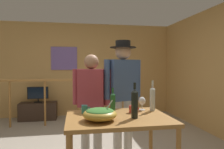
{
  "coord_description": "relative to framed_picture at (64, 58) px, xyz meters",
  "views": [
    {
      "loc": [
        -0.14,
        -3.07,
        1.36
      ],
      "look_at": [
        0.32,
        -0.48,
        1.25
      ],
      "focal_mm": 33.0,
      "sensor_mm": 36.0,
      "label": 1
    }
  ],
  "objects": [
    {
      "name": "stair_railing",
      "position": [
        0.13,
        -0.87,
        -0.86
      ],
      "size": [
        3.07,
        0.1,
        1.11
      ],
      "color": "#9E6B33",
      "rests_on": "ground_plane"
    },
    {
      "name": "mug_red",
      "position": [
        0.97,
        -3.33,
        -0.72
      ],
      "size": [
        0.12,
        0.09,
        0.08
      ],
      "color": "#B7332D",
      "rests_on": "serving_table"
    },
    {
      "name": "back_wall",
      "position": [
        0.43,
        0.06,
        -0.3
      ],
      "size": [
        5.12,
        0.1,
        2.51
      ],
      "primitive_type": "cube",
      "color": "tan",
      "rests_on": "ground_plane"
    },
    {
      "name": "person_standing_right",
      "position": [
        0.99,
        -2.71,
        -0.52
      ],
      "size": [
        0.59,
        0.39,
        1.73
      ],
      "rotation": [
        0.0,
        0.0,
        3.43
      ],
      "color": "beige",
      "rests_on": "ground_plane"
    },
    {
      "name": "wine_bottle_clear",
      "position": [
        1.23,
        -3.28,
        -0.6
      ],
      "size": [
        0.06,
        0.06,
        0.38
      ],
      "color": "silver",
      "rests_on": "serving_table"
    },
    {
      "name": "person_standing_left",
      "position": [
        0.52,
        -2.71,
        -0.67
      ],
      "size": [
        0.54,
        0.32,
        1.52
      ],
      "rotation": [
        0.0,
        0.0,
        2.85
      ],
      "color": "beige",
      "rests_on": "ground_plane"
    },
    {
      "name": "mug_teal",
      "position": [
        0.4,
        -3.27,
        -0.71
      ],
      "size": [
        0.11,
        0.07,
        0.1
      ],
      "color": "teal",
      "rests_on": "serving_table"
    },
    {
      "name": "wine_bottle_green",
      "position": [
        0.75,
        -3.21,
        -0.64
      ],
      "size": [
        0.06,
        0.06,
        0.29
      ],
      "color": "#1E5628",
      "rests_on": "serving_table"
    },
    {
      "name": "salad_bowl",
      "position": [
        0.54,
        -3.62,
        -0.69
      ],
      "size": [
        0.35,
        0.35,
        0.21
      ],
      "color": "gold",
      "rests_on": "serving_table"
    },
    {
      "name": "wine_bottle_dark",
      "position": [
        0.91,
        -3.59,
        -0.6
      ],
      "size": [
        0.07,
        0.07,
        0.38
      ],
      "color": "black",
      "rests_on": "serving_table"
    },
    {
      "name": "serving_table",
      "position": [
        0.76,
        -3.48,
        -0.85
      ],
      "size": [
        1.13,
        0.83,
        0.8
      ],
      "color": "#9E6B33",
      "rests_on": "ground_plane"
    },
    {
      "name": "flat_screen_tv",
      "position": [
        -0.63,
        -0.32,
        -0.89
      ],
      "size": [
        0.5,
        0.12,
        0.4
      ],
      "color": "black",
      "rests_on": "tv_console"
    },
    {
      "name": "side_wall_right",
      "position": [
        2.99,
        -1.81,
        -0.3
      ],
      "size": [
        0.1,
        4.01,
        2.51
      ],
      "primitive_type": "cube",
      "color": "tan",
      "rests_on": "ground_plane"
    },
    {
      "name": "tv_console",
      "position": [
        -0.63,
        -0.29,
        -1.34
      ],
      "size": [
        0.9,
        0.4,
        0.43
      ],
      "primitive_type": "cube",
      "color": "#38281E",
      "rests_on": "ground_plane"
    },
    {
      "name": "framed_picture",
      "position": [
        0.0,
        0.0,
        0.0
      ],
      "size": [
        0.68,
        0.03,
        0.62
      ],
      "primitive_type": "cube",
      "color": "#745DAA"
    },
    {
      "name": "wine_glass",
      "position": [
        1.12,
        -3.22,
        -0.65
      ],
      "size": [
        0.09,
        0.09,
        0.17
      ],
      "color": "silver",
      "rests_on": "serving_table"
    }
  ]
}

